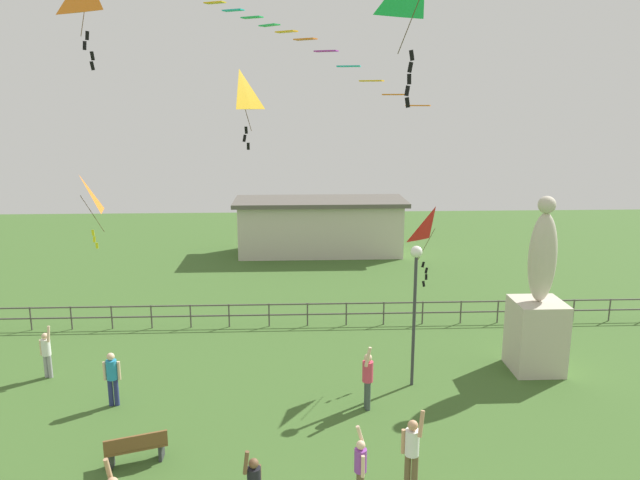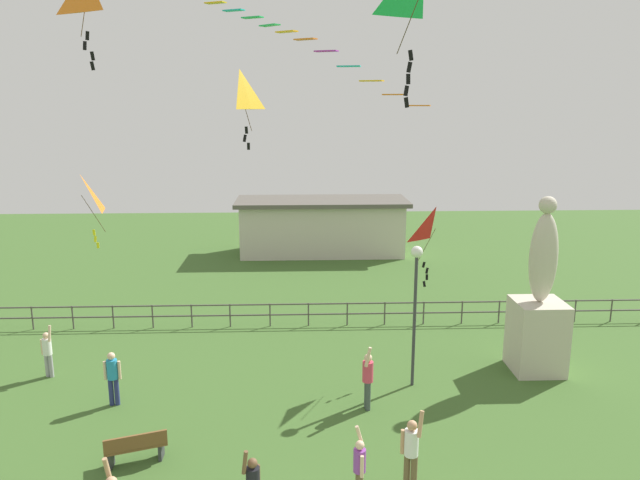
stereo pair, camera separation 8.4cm
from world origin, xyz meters
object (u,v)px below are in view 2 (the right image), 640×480
object	(u,v)px
statue_monument	(539,315)
park_bench	(136,447)
person_7	(113,375)
kite_2	(82,197)
person_4	(47,351)
person_1	(411,449)
lamppost	(416,286)
kite_0	(435,231)
kite_1	(240,93)
person_6	(368,377)
person_5	(360,466)

from	to	relation	value
statue_monument	park_bench	distance (m)	12.97
person_7	kite_2	xyz separation A→B (m)	(-1.50, 3.00, 4.81)
person_4	person_1	bearing A→B (deg)	-30.54
lamppost	park_bench	size ratio (longest dim) A/B	2.91
person_4	person_7	size ratio (longest dim) A/B	1.09
lamppost	kite_2	bearing A→B (deg)	168.95
person_4	kite_2	bearing A→B (deg)	40.81
park_bench	person_4	bearing A→B (deg)	129.17
person_4	kite_0	bearing A→B (deg)	-0.24
person_7	person_4	bearing A→B (deg)	143.45
statue_monument	kite_1	xyz separation A→B (m)	(-9.41, -1.42, 7.05)
person_6	kite_2	bearing A→B (deg)	158.51
person_1	person_6	xyz separation A→B (m)	(-0.55, 3.79, -0.02)
park_bench	kite_0	xyz separation A→B (m)	(8.36, 4.98, 4.31)
lamppost	kite_1	size ratio (longest dim) A/B	2.12
lamppost	person_1	distance (m)	5.81
park_bench	kite_2	size ratio (longest dim) A/B	0.65
person_5	person_1	bearing A→B (deg)	18.15
kite_0	statue_monument	bearing A→B (deg)	-0.66
lamppost	park_bench	distance (m)	9.04
lamppost	person_5	world-z (taller)	lamppost
person_1	statue_monument	bearing A→B (deg)	49.25
person_7	kite_2	size ratio (longest dim) A/B	0.69
kite_1	kite_2	world-z (taller)	kite_1
park_bench	kite_0	world-z (taller)	kite_0
person_4	kite_2	size ratio (longest dim) A/B	0.75
person_5	kite_1	size ratio (longest dim) A/B	0.83
person_4	person_6	bearing A→B (deg)	-13.90
kite_1	lamppost	bearing A→B (deg)	5.30
person_1	person_4	xyz separation A→B (m)	(-10.67, 6.29, -0.13)
statue_monument	person_1	world-z (taller)	statue_monument
person_1	person_5	distance (m)	1.29
statue_monument	kite_0	size ratio (longest dim) A/B	2.23
person_1	kite_2	xyz separation A→B (m)	(-9.49, 7.31, 4.73)
person_7	lamppost	bearing A→B (deg)	5.93
lamppost	person_4	distance (m)	12.00
park_bench	kite_0	size ratio (longest dim) A/B	0.59
person_6	kite_0	xyz separation A→B (m)	(2.36, 2.45, 3.77)
park_bench	person_1	size ratio (longest dim) A/B	0.76
statue_monument	person_7	distance (m)	13.50
person_5	kite_1	world-z (taller)	kite_1
person_5	kite_0	xyz separation A→B (m)	(3.02, 6.64, 3.89)
lamppost	person_1	xyz separation A→B (m)	(-1.05, -5.25, -2.26)
kite_1	person_7	bearing A→B (deg)	-173.24
lamppost	person_7	bearing A→B (deg)	-174.07
person_1	kite_2	world-z (taller)	kite_2
person_1	person_4	bearing A→B (deg)	149.46
kite_2	person_5	bearing A→B (deg)	-42.98
lamppost	person_6	xyz separation A→B (m)	(-1.60, -1.46, -2.28)
lamppost	person_5	xyz separation A→B (m)	(-2.26, -5.65, -2.39)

